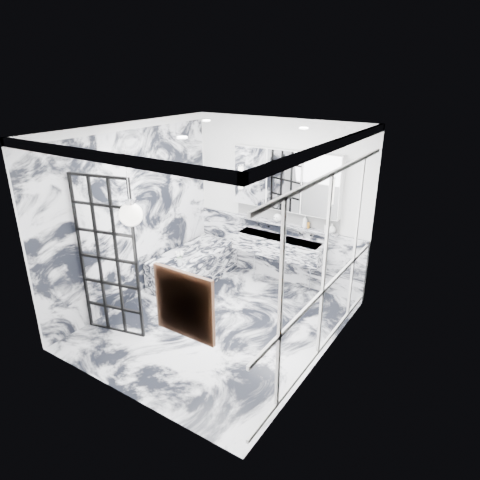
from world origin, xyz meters
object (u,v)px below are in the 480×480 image
Objects in this scene: mirror_cabinet at (286,180)px; bathtub at (193,266)px; crittall_door at (108,259)px; trough_sink at (279,246)px.

mirror_cabinet is 1.15× the size of bathtub.
crittall_door reaches higher than bathtub.
mirror_cabinet reaches higher than crittall_door.
bathtub is at bearing 78.67° from crittall_door.
trough_sink reaches higher than bathtub.
mirror_cabinet is 2.20m from bathtub.
trough_sink is at bearing 26.48° from bathtub.
trough_sink is (1.26, 2.50, -0.40)m from crittall_door.
trough_sink is 1.10m from mirror_cabinet.
crittall_door is 2.03m from bathtub.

